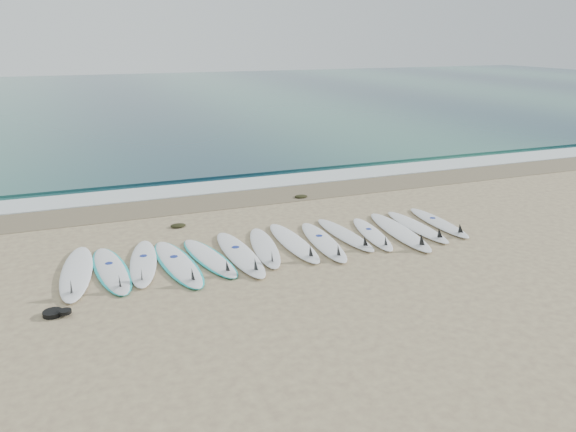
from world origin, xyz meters
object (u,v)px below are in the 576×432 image
object	(u,v)px
surfboard_7	(294,243)
leash_coil	(56,313)
surfboard_0	(76,273)
surfboard_13	(440,223)

from	to	relation	value
surfboard_7	leash_coil	xyz separation A→B (m)	(-4.93, -1.58, -0.01)
surfboard_0	leash_coil	bearing A→B (deg)	-97.34
surfboard_0	surfboard_13	distance (m)	8.41
surfboard_13	leash_coil	world-z (taller)	surfboard_13
surfboard_13	leash_coil	xyz separation A→B (m)	(-8.78, -1.58, -0.01)
surfboard_0	leash_coil	distance (m)	1.62
surfboard_13	surfboard_0	bearing A→B (deg)	-177.32
surfboard_0	surfboard_7	size ratio (longest dim) A/B	1.07
surfboard_7	surfboard_13	bearing A→B (deg)	0.48
leash_coil	surfboard_7	bearing A→B (deg)	17.73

